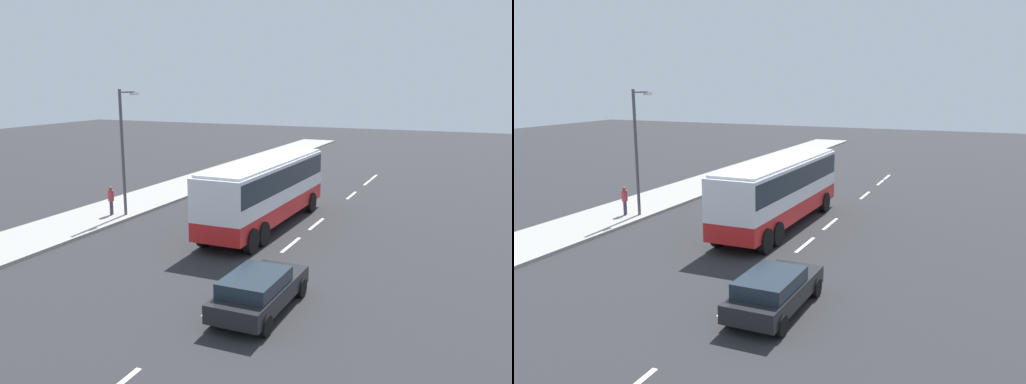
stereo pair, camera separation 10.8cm
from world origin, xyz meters
TOP-DOWN VIEW (x-y plane):
  - ground_plane at (0.00, 0.00)m, footprint 120.00×120.00m
  - sidewalk_curb at (0.00, 8.80)m, footprint 80.00×4.00m
  - lane_centreline at (2.90, -2.52)m, footprint 33.59×0.16m
  - coach_bus at (0.89, -0.26)m, footprint 10.89×2.69m
  - car_black_sedan at (-8.55, -3.99)m, footprint 4.42×1.90m
  - pedestrian_near_curb at (-0.81, 8.04)m, footprint 0.32×0.32m
  - street_lamp at (-0.31, 7.38)m, footprint 1.56×0.24m

SIDE VIEW (x-z plane):
  - ground_plane at x=0.00m, z-range 0.00..0.00m
  - lane_centreline at x=2.90m, z-range 0.00..0.01m
  - sidewalk_curb at x=0.00m, z-range 0.00..0.15m
  - car_black_sedan at x=-8.55m, z-range 0.06..1.41m
  - pedestrian_near_curb at x=-0.81m, z-range 0.26..1.82m
  - coach_bus at x=0.89m, z-range 0.41..3.80m
  - street_lamp at x=-0.31m, z-range 0.64..7.32m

